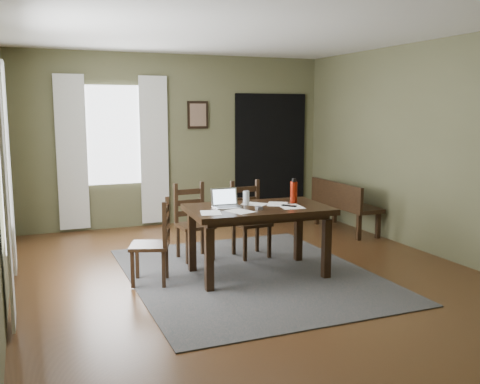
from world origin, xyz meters
name	(u,v)px	position (x,y,z in m)	size (l,w,h in m)	color
ground	(250,275)	(0.00, 0.00, -0.01)	(5.00, 6.00, 0.01)	#492C16
room_shell	(251,113)	(0.00, 0.00, 1.80)	(5.02, 6.02, 2.71)	brown
rug	(250,274)	(0.00, 0.00, 0.01)	(2.60, 3.20, 0.01)	#3B3B3B
dining_table	(258,215)	(0.08, -0.03, 0.68)	(1.58, 1.00, 0.77)	black
chair_end	(154,243)	(-1.06, 0.10, 0.45)	(0.51, 0.51, 0.90)	black
chair_back_left	(193,222)	(-0.39, 0.87, 0.46)	(0.44, 0.44, 0.93)	black
chair_back_right	(250,220)	(0.30, 0.73, 0.46)	(0.43, 0.43, 0.94)	black
bench	(342,202)	(2.15, 1.47, 0.46)	(0.43, 1.35, 0.76)	black
laptop	(226,202)	(-0.25, 0.08, 0.83)	(0.31, 0.25, 0.20)	#B7B7BC
computer_mouse	(259,208)	(0.02, -0.19, 0.80)	(0.06, 0.10, 0.03)	#3F3F42
tv_remote	(289,206)	(0.40, -0.16, 0.79)	(0.05, 0.17, 0.02)	black
drinking_glass	(246,198)	(0.00, 0.12, 0.86)	(0.07, 0.07, 0.16)	silver
water_bottle	(294,192)	(0.56, 0.04, 0.91)	(0.10, 0.10, 0.28)	#971D0B
paper_a	(211,213)	(-0.52, -0.18, 0.78)	(0.21, 0.27, 0.00)	white
paper_b	(291,207)	(0.41, -0.18, 0.78)	(0.23, 0.30, 0.00)	white
paper_c	(255,204)	(0.11, 0.13, 0.78)	(0.20, 0.26, 0.00)	white
paper_d	(277,204)	(0.35, 0.03, 0.78)	(0.22, 0.29, 0.00)	white
paper_e	(240,211)	(-0.21, -0.22, 0.78)	(0.21, 0.28, 0.00)	white
window_left	(2,151)	(-2.47, 0.20, 1.45)	(0.01, 1.30, 1.70)	white
window_back	(113,135)	(-1.00, 2.97, 1.45)	(1.00, 0.01, 1.50)	white
curtain_left_near	(5,189)	(-2.44, -0.62, 1.20)	(0.03, 0.48, 2.30)	silver
curtain_left_far	(9,169)	(-2.44, 1.02, 1.20)	(0.03, 0.48, 2.30)	silver
curtain_back_left	(72,153)	(-1.62, 2.94, 1.20)	(0.44, 0.03, 2.30)	silver
curtain_back_right	(154,151)	(-0.38, 2.94, 1.20)	(0.44, 0.03, 2.30)	silver
framed_picture	(198,115)	(0.35, 2.97, 1.75)	(0.34, 0.03, 0.44)	black
doorway_back	(270,156)	(1.65, 2.97, 1.05)	(1.30, 0.03, 2.10)	black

